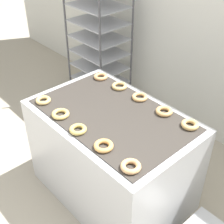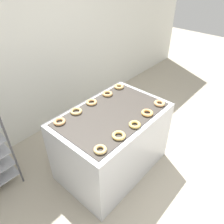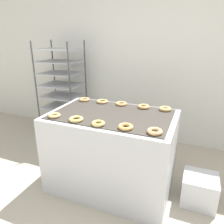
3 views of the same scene
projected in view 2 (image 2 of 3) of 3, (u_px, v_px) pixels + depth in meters
name	position (u px, v px, depth m)	size (l,w,h in m)	color
ground_plane	(154.00, 195.00, 2.70)	(14.00, 14.00, 0.00)	#B2A893
wall_back	(35.00, 44.00, 3.02)	(8.00, 0.05, 2.80)	silver
fryer_machine	(112.00, 142.00, 2.81)	(1.36, 0.89, 0.91)	silver
glaze_bin	(148.00, 122.00, 3.61)	(0.35, 0.34, 0.32)	silver
donut_near_leftmost	(100.00, 150.00, 2.05)	(0.13, 0.13, 0.03)	tan
donut_near_left	(119.00, 136.00, 2.20)	(0.14, 0.14, 0.03)	#DFB964
donut_near_center	(135.00, 125.00, 2.35)	(0.13, 0.13, 0.03)	#D7B95F
donut_near_right	(147.00, 113.00, 2.52)	(0.14, 0.14, 0.03)	#ECA95B
donut_near_rightmost	(159.00, 103.00, 2.68)	(0.14, 0.14, 0.04)	#E1A86D
donut_far_leftmost	(59.00, 122.00, 2.39)	(0.13, 0.13, 0.03)	#E6A568
donut_far_left	(76.00, 111.00, 2.55)	(0.14, 0.14, 0.03)	#DDB46D
donut_far_center	(91.00, 102.00, 2.70)	(0.13, 0.13, 0.03)	#E3AA67
donut_far_right	(107.00, 94.00, 2.86)	(0.14, 0.14, 0.03)	tan
donut_far_rightmost	(119.00, 87.00, 3.01)	(0.13, 0.13, 0.04)	#E2B36B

